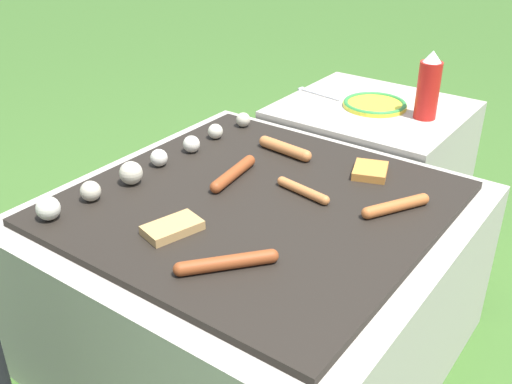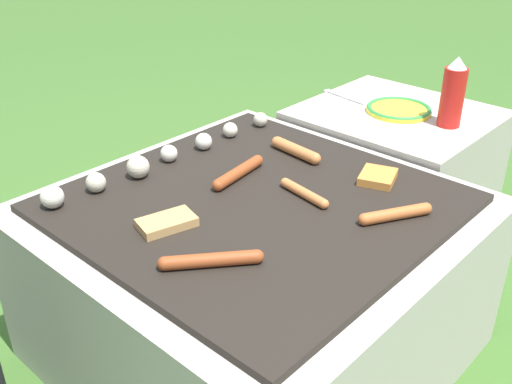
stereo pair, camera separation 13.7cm
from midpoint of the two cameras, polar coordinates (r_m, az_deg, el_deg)
The scene contains 14 objects.
ground_plane at distance 1.64m, azimuth 2.46°, elevation -14.58°, with size 14.00×14.00×0.00m, color #3D6628.
grill at distance 1.50m, azimuth 2.64°, elevation -8.36°, with size 0.90×0.90×0.45m.
side_ledge at distance 2.05m, azimuth 14.54°, elevation 1.49°, with size 0.52×0.56×0.45m.
sausage_front_center at distance 1.39m, azimuth 7.41°, elevation -0.16°, with size 0.04×0.15×0.02m.
sausage_front_right at distance 1.15m, azimuth -0.89°, elevation -6.60°, with size 0.16×0.14×0.03m.
sausage_mid_right at distance 1.47m, azimuth 0.98°, elevation 1.82°, with size 0.19×0.05×0.03m.
sausage_back_center at distance 1.35m, azimuth 16.02°, elevation -2.10°, with size 0.16×0.10×0.03m.
sausage_mid_left at distance 1.59m, azimuth 6.25°, elevation 3.93°, with size 0.05×0.17×0.03m.
bread_slice_left at distance 1.50m, azimuth 14.10°, elevation 1.34°, with size 0.12×0.11×0.02m.
bread_slice_center at distance 1.27m, azimuth -5.48°, elevation -3.01°, with size 0.13×0.10×0.02m.
mushroom_row at distance 1.52m, azimuth -7.13°, elevation 3.03°, with size 0.72×0.08×0.06m.
plate_colorful at distance 1.96m, azimuth 15.43°, elevation 7.55°, with size 0.20×0.20×0.02m.
condiment_bottle at distance 1.86m, azimuth 20.29°, elevation 8.74°, with size 0.07×0.07×0.21m.
fork_utensil at distance 2.05m, azimuth 10.08°, elevation 8.94°, with size 0.04×0.17×0.01m.
Camera 2 is at (-0.89, -0.81, 1.12)m, focal length 42.00 mm.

